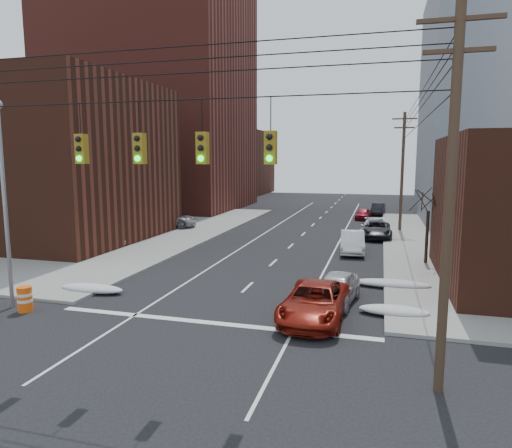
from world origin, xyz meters
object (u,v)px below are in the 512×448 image
Objects in this scene: parked_car_e at (363,214)px; construction_barrel at (25,299)px; parked_car_f at (378,209)px; parked_car_d at (372,228)px; lot_car_d at (116,226)px; parked_car_c at (376,230)px; lot_car_b at (168,219)px; lot_car_a at (102,237)px; lot_car_c at (46,236)px; parked_car_b at (352,242)px; red_pickup at (315,302)px; parked_car_a at (336,288)px.

parked_car_e is 3.27× the size of construction_barrel.
parked_car_e is 38.58m from construction_barrel.
parked_car_f is 3.76× the size of construction_barrel.
parked_car_d is 1.28× the size of lot_car_d.
parked_car_c is 1.45× the size of parked_car_e.
parked_car_c is at bearing -103.73° from lot_car_b.
lot_car_d is at bearing 131.63° from lot_car_b.
lot_car_a is (-20.34, -27.15, 0.07)m from parked_car_f.
lot_car_c is 7.34m from lot_car_d.
parked_car_e is 26.78m from lot_car_d.
parked_car_b is 0.89× the size of parked_car_c.
parked_car_d is at bearing -80.25° from lot_car_a.
red_pickup is 21.47m from lot_car_a.
parked_car_f is 26.09m from lot_car_b.
lot_car_c is (-22.03, 10.19, 0.17)m from red_pickup.
parked_car_c is 0.98× the size of lot_car_c.
parked_car_e is (0.00, 19.22, -0.16)m from parked_car_b.
parked_car_b is 0.88× the size of lot_car_c.
parked_car_b is at bearing -104.96° from parked_car_c.
parked_car_f reaches higher than lot_car_a.
parked_car_a is 12.14m from parked_car_b.
parked_car_c is 28.17m from construction_barrel.
parked_car_b reaches higher than lot_car_d.
lot_car_a is (-19.97, -11.21, 0.08)m from parked_car_d.
lot_car_b is (-19.35, -1.14, 0.24)m from parked_car_d.
lot_car_c reaches higher than red_pickup.
lot_car_a is 6.26m from lot_car_d.
parked_car_b is 8.33m from parked_car_d.
parked_car_b reaches higher than lot_car_a.
lot_car_d reaches higher than parked_car_d.
red_pickup is 1.49× the size of lot_car_d.
red_pickup is 1.02× the size of lot_car_c.
lot_car_a is at bearing -72.23° from lot_car_c.
parked_car_c is 26.80m from lot_car_c.
parked_car_c is 1.39m from parked_car_d.
lot_car_d is at bearing 111.65° from construction_barrel.
parked_car_f reaches higher than construction_barrel.
lot_car_d is at bearing -132.93° from parked_car_f.
parked_car_f is at bearing 88.64° from red_pickup.
lot_car_b is at bearing -23.50° from lot_car_c.
parked_car_e is (0.00, 31.36, -0.10)m from parked_car_a.
parked_car_c is at bearing 72.62° from parked_car_b.
parked_car_d reaches higher than parked_car_e.
lot_car_d is at bearing 168.15° from parked_car_b.
parked_car_d is at bearing -99.79° from lot_car_b.
lot_car_a is 10.09m from lot_car_b.
lot_car_a is 15.04m from construction_barrel.
lot_car_c reaches higher than parked_car_d.
lot_car_c reaches higher than parked_car_c.
parked_car_b is 21.34m from lot_car_d.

